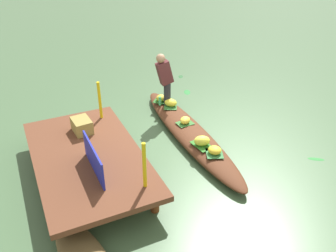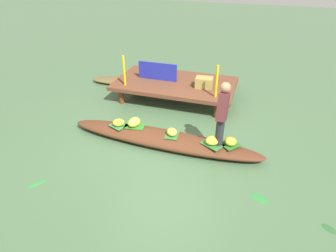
{
  "view_description": "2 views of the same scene",
  "coord_description": "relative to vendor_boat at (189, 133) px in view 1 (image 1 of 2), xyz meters",
  "views": [
    {
      "loc": [
        -5.65,
        3.15,
        4.09
      ],
      "look_at": [
        0.02,
        0.49,
        0.41
      ],
      "focal_mm": 38.41,
      "sensor_mm": 36.0,
      "label": 1
    },
    {
      "loc": [
        1.69,
        -4.9,
        3.55
      ],
      "look_at": [
        0.05,
        0.17,
        0.36
      ],
      "focal_mm": 31.45,
      "sensor_mm": 36.0,
      "label": 2
    }
  ],
  "objects": [
    {
      "name": "leaf_mat_3",
      "position": [
        -0.69,
        0.1,
        0.13
      ],
      "size": [
        0.46,
        0.33,
        0.01
      ],
      "primitive_type": "cube",
      "rotation": [
        0.0,
        0.0,
        0.13
      ],
      "color": "#2C7223",
      "rests_on": "vendor_boat"
    },
    {
      "name": "leaf_mat_2",
      "position": [
        0.19,
        0.01,
        0.13
      ],
      "size": [
        0.29,
        0.36,
        0.01
      ],
      "primitive_type": "cube",
      "rotation": [
        0.0,
        0.0,
        1.65
      ],
      "color": "#346E2E",
      "rests_on": "vendor_boat"
    },
    {
      "name": "banana_bunch_3",
      "position": [
        -0.69,
        0.1,
        0.23
      ],
      "size": [
        0.31,
        0.36,
        0.2
      ],
      "primitive_type": "ellipsoid",
      "rotation": [
        0.0,
        0.0,
        1.2
      ],
      "color": "#E9E544",
      "rests_on": "vendor_boat"
    },
    {
      "name": "vendor_person",
      "position": [
        1.17,
        0.03,
        0.83
      ],
      "size": [
        0.2,
        0.41,
        1.25
      ],
      "color": "#28282D",
      "rests_on": "vendor_boat"
    },
    {
      "name": "canal_water",
      "position": [
        0.0,
        0.0,
        -0.13
      ],
      "size": [
        40.0,
        40.0,
        0.0
      ],
      "primitive_type": "plane",
      "color": "#456541",
      "rests_on": "ground"
    },
    {
      "name": "drifting_plant_1",
      "position": [
        2.04,
        -1.03,
        -0.12
      ],
      "size": [
        0.36,
        0.28,
        0.01
      ],
      "primitive_type": "ellipsoid",
      "rotation": [
        0.0,
        0.0,
        2.73
      ],
      "color": "#2C7A37",
      "rests_on": "ground"
    },
    {
      "name": "produce_crate",
      "position": [
        0.4,
        2.13,
        0.49
      ],
      "size": [
        0.46,
        0.36,
        0.26
      ],
      "primitive_type": "cube",
      "rotation": [
        0.0,
        0.0,
        0.08
      ],
      "color": "olive",
      "rests_on": "dock_platform"
    },
    {
      "name": "banana_bunch_0",
      "position": [
        1.05,
        -0.06,
        0.22
      ],
      "size": [
        0.37,
        0.36,
        0.17
      ],
      "primitive_type": "ellipsoid",
      "rotation": [
        0.0,
        0.0,
        3.8
      ],
      "color": "yellow",
      "rests_on": "vendor_boat"
    },
    {
      "name": "water_bottle",
      "position": [
        1.21,
        0.14,
        0.23
      ],
      "size": [
        0.06,
        0.06,
        0.21
      ],
      "primitive_type": "cylinder",
      "color": "#48B66C",
      "rests_on": "vendor_boat"
    },
    {
      "name": "drifting_plant_0",
      "position": [
        3.06,
        -1.35,
        -0.12
      ],
      "size": [
        0.27,
        0.23,
        0.01
      ],
      "primitive_type": "ellipsoid",
      "rotation": [
        0.0,
        0.0,
        2.59
      ],
      "color": "#285B2E",
      "rests_on": "ground"
    },
    {
      "name": "railing_post_west",
      "position": [
        -1.61,
        1.64,
        0.76
      ],
      "size": [
        0.06,
        0.06,
        0.79
      ],
      "primitive_type": "cylinder",
      "color": "yellow",
      "rests_on": "dock_platform"
    },
    {
      "name": "market_banner",
      "position": [
        -0.91,
        2.24,
        0.6
      ],
      "size": [
        1.08,
        0.04,
        0.48
      ],
      "primitive_type": "cube",
      "rotation": [
        0.0,
        0.0,
        0.01
      ],
      "color": "#20289F",
      "rests_on": "dock_platform"
    },
    {
      "name": "banana_bunch_4",
      "position": [
        -1.04,
        0.02,
        0.2
      ],
      "size": [
        0.34,
        0.33,
        0.14
      ],
      "primitive_type": "ellipsoid",
      "rotation": [
        0.0,
        0.0,
        3.7
      ],
      "color": "yellow",
      "rests_on": "vendor_boat"
    },
    {
      "name": "dock_platform",
      "position": [
        -0.41,
        2.24,
        0.3
      ],
      "size": [
        3.2,
        1.8,
        0.49
      ],
      "color": "brown",
      "rests_on": "ground"
    },
    {
      "name": "banana_bunch_2",
      "position": [
        0.19,
        0.01,
        0.21
      ],
      "size": [
        0.3,
        0.31,
        0.15
      ],
      "primitive_type": "ellipsoid",
      "rotation": [
        0.0,
        0.0,
        5.33
      ],
      "color": "yellow",
      "rests_on": "vendor_boat"
    },
    {
      "name": "vendor_boat",
      "position": [
        0.0,
        0.0,
        0.0
      ],
      "size": [
        4.24,
        0.8,
        0.26
      ],
      "primitive_type": "ellipsoid",
      "rotation": [
        0.0,
        0.0,
        -0.03
      ],
      "color": "#542D1A",
      "rests_on": "ground"
    },
    {
      "name": "banana_bunch_1",
      "position": [
        1.39,
        0.03,
        0.21
      ],
      "size": [
        0.33,
        0.33,
        0.15
      ],
      "primitive_type": "ellipsoid",
      "rotation": [
        0.0,
        0.0,
        0.57
      ],
      "color": "gold",
      "rests_on": "vendor_boat"
    },
    {
      "name": "leaf_mat_4",
      "position": [
        -1.04,
        0.02,
        0.13
      ],
      "size": [
        0.45,
        0.42,
        0.01
      ],
      "primitive_type": "cube",
      "rotation": [
        0.0,
        0.0,
        2.73
      ],
      "color": "#34743C",
      "rests_on": "vendor_boat"
    },
    {
      "name": "drifting_plant_2",
      "position": [
        -1.73,
        -1.87,
        -0.12
      ],
      "size": [
        0.26,
        0.32,
        0.01
      ],
      "primitive_type": "ellipsoid",
      "rotation": [
        0.0,
        0.0,
        0.97
      ],
      "color": "#2F8238",
      "rests_on": "ground"
    },
    {
      "name": "railing_post_east",
      "position": [
        0.79,
        1.64,
        0.76
      ],
      "size": [
        0.06,
        0.06,
        0.79
      ],
      "primitive_type": "cylinder",
      "color": "yellow",
      "rests_on": "dock_platform"
    },
    {
      "name": "leaf_mat_0",
      "position": [
        1.05,
        -0.06,
        0.13
      ],
      "size": [
        0.5,
        0.45,
        0.01
      ],
      "primitive_type": "cube",
      "rotation": [
        0.0,
        0.0,
        2.66
      ],
      "color": "#306B2E",
      "rests_on": "vendor_boat"
    },
    {
      "name": "leaf_mat_1",
      "position": [
        1.39,
        0.03,
        0.13
      ],
      "size": [
        0.45,
        0.45,
        0.01
      ],
      "primitive_type": "cube",
      "rotation": [
        0.0,
        0.0,
        0.84
      ],
      "color": "#296323",
      "rests_on": "vendor_boat"
    }
  ]
}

